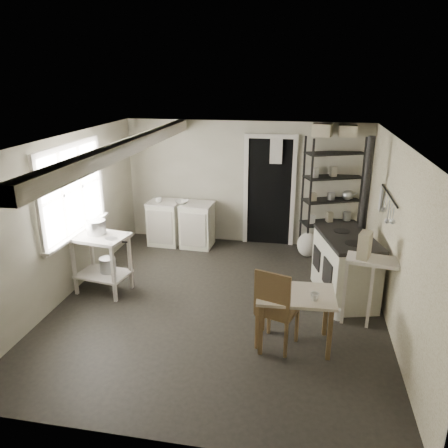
% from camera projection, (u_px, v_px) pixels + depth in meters
% --- Properties ---
extents(floor, '(5.00, 5.00, 0.00)m').
position_uv_depth(floor, '(220.00, 304.00, 6.20)').
color(floor, black).
rests_on(floor, ground).
extents(ceiling, '(5.00, 5.00, 0.00)m').
position_uv_depth(ceiling, '(220.00, 141.00, 5.45)').
color(ceiling, beige).
rests_on(ceiling, wall_back).
extents(wall_back, '(4.50, 0.02, 2.30)m').
position_uv_depth(wall_back, '(245.00, 184.00, 8.15)').
color(wall_back, '#ACA793').
rests_on(wall_back, ground).
extents(wall_front, '(4.50, 0.02, 2.30)m').
position_uv_depth(wall_front, '(160.00, 330.00, 3.50)').
color(wall_front, '#ACA793').
rests_on(wall_front, ground).
extents(wall_left, '(0.02, 5.00, 2.30)m').
position_uv_depth(wall_left, '(65.00, 218.00, 6.21)').
color(wall_left, '#ACA793').
rests_on(wall_left, ground).
extents(wall_right, '(0.02, 5.00, 2.30)m').
position_uv_depth(wall_right, '(397.00, 239.00, 5.44)').
color(wall_right, '#ACA793').
rests_on(wall_right, ground).
extents(window, '(0.12, 1.76, 1.28)m').
position_uv_depth(window, '(71.00, 191.00, 6.28)').
color(window, silver).
rests_on(window, wall_left).
extents(doorway, '(0.96, 0.10, 2.08)m').
position_uv_depth(doorway, '(269.00, 193.00, 8.09)').
color(doorway, silver).
rests_on(doorway, ground).
extents(ceiling_beam, '(0.18, 5.00, 0.18)m').
position_uv_depth(ceiling_beam, '(129.00, 146.00, 5.69)').
color(ceiling_beam, silver).
rests_on(ceiling_beam, ceiling).
extents(wallpaper_panel, '(0.01, 5.00, 2.30)m').
position_uv_depth(wallpaper_panel, '(396.00, 239.00, 5.44)').
color(wallpaper_panel, beige).
rests_on(wallpaper_panel, wall_right).
extents(utensil_rail, '(0.06, 1.20, 0.44)m').
position_uv_depth(utensil_rail, '(388.00, 195.00, 5.87)').
color(utensil_rail, '#ABABAD').
rests_on(utensil_rail, wall_right).
extents(prep_table, '(0.85, 0.67, 0.89)m').
position_uv_depth(prep_table, '(103.00, 266.00, 6.44)').
color(prep_table, silver).
rests_on(prep_table, ground).
extents(stockpot, '(0.31, 0.31, 0.30)m').
position_uv_depth(stockpot, '(96.00, 230.00, 6.35)').
color(stockpot, '#ABABAD').
rests_on(stockpot, prep_table).
extents(saucepan, '(0.20, 0.20, 0.09)m').
position_uv_depth(saucepan, '(111.00, 241.00, 6.18)').
color(saucepan, '#ABABAD').
rests_on(saucepan, prep_table).
extents(bucket, '(0.31, 0.31, 0.26)m').
position_uv_depth(bucket, '(108.00, 266.00, 6.49)').
color(bucket, '#ABABAD').
rests_on(bucket, prep_table).
extents(base_cabinets, '(1.29, 0.59, 0.83)m').
position_uv_depth(base_cabinets, '(181.00, 222.00, 8.20)').
color(base_cabinets, beige).
rests_on(base_cabinets, ground).
extents(mixing_bowl, '(0.39, 0.39, 0.07)m').
position_uv_depth(mixing_bowl, '(182.00, 197.00, 7.97)').
color(mixing_bowl, silver).
rests_on(mixing_bowl, base_cabinets).
extents(counter_cup, '(0.14, 0.14, 0.10)m').
position_uv_depth(counter_cup, '(158.00, 195.00, 8.03)').
color(counter_cup, silver).
rests_on(counter_cup, base_cabinets).
extents(shelf_rack, '(1.06, 0.74, 2.09)m').
position_uv_depth(shelf_rack, '(331.00, 201.00, 7.76)').
color(shelf_rack, black).
rests_on(shelf_rack, ground).
extents(shelf_jar, '(0.10, 0.10, 0.18)m').
position_uv_depth(shelf_jar, '(312.00, 177.00, 7.74)').
color(shelf_jar, silver).
rests_on(shelf_jar, shelf_rack).
extents(storage_box_a, '(0.36, 0.33, 0.21)m').
position_uv_depth(storage_box_a, '(322.00, 141.00, 7.41)').
color(storage_box_a, beige).
rests_on(storage_box_a, shelf_rack).
extents(storage_box_b, '(0.31, 0.29, 0.19)m').
position_uv_depth(storage_box_b, '(347.00, 142.00, 7.40)').
color(storage_box_b, beige).
rests_on(storage_box_b, shelf_rack).
extents(stove, '(0.94, 1.32, 0.94)m').
position_uv_depth(stove, '(345.00, 269.00, 6.27)').
color(stove, beige).
rests_on(stove, ground).
extents(stovepipe, '(0.14, 0.14, 1.44)m').
position_uv_depth(stovepipe, '(367.00, 184.00, 6.28)').
color(stovepipe, black).
rests_on(stovepipe, stove).
extents(side_ledge, '(0.67, 0.44, 0.96)m').
position_uv_depth(side_ledge, '(368.00, 297.00, 5.50)').
color(side_ledge, silver).
rests_on(side_ledge, ground).
extents(oats_box, '(0.20, 0.25, 0.33)m').
position_uv_depth(oats_box, '(364.00, 254.00, 5.33)').
color(oats_box, beige).
rests_on(oats_box, side_ledge).
extents(work_table, '(0.93, 0.67, 0.68)m').
position_uv_depth(work_table, '(295.00, 316.00, 5.17)').
color(work_table, beige).
rests_on(work_table, ground).
extents(table_cup, '(0.12, 0.12, 0.09)m').
position_uv_depth(table_cup, '(315.00, 291.00, 4.87)').
color(table_cup, silver).
rests_on(table_cup, work_table).
extents(chair, '(0.55, 0.56, 1.04)m').
position_uv_depth(chair, '(278.00, 309.00, 5.11)').
color(chair, brown).
rests_on(chair, ground).
extents(flour_sack, '(0.45, 0.41, 0.44)m').
position_uv_depth(flour_sack, '(308.00, 244.00, 7.73)').
color(flour_sack, beige).
rests_on(flour_sack, ground).
extents(floor_crock, '(0.13, 0.13, 0.14)m').
position_uv_depth(floor_crock, '(338.00, 314.00, 5.80)').
color(floor_crock, silver).
rests_on(floor_crock, ground).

